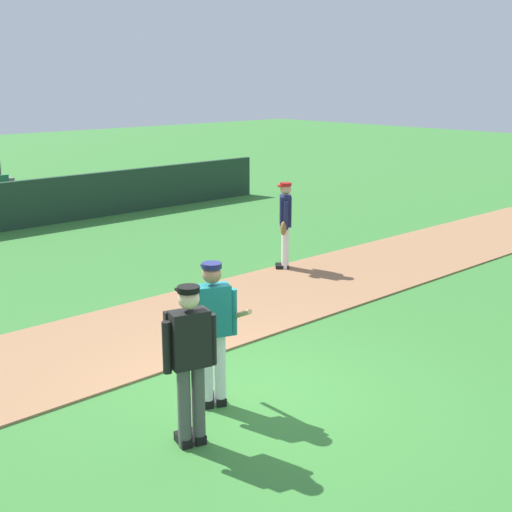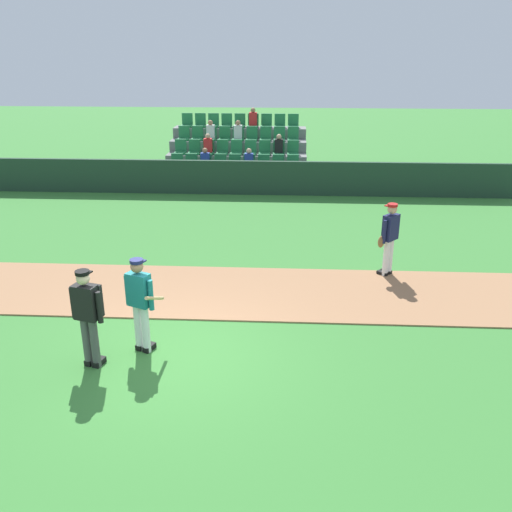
{
  "view_description": "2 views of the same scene",
  "coord_description": "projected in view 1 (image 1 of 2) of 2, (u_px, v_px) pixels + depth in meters",
  "views": [
    {
      "loc": [
        -5.31,
        -5.78,
        3.8
      ],
      "look_at": [
        1.44,
        1.52,
        1.23
      ],
      "focal_mm": 49.05,
      "sensor_mm": 36.0,
      "label": 1
    },
    {
      "loc": [
        1.97,
        -8.36,
        5.16
      ],
      "look_at": [
        1.4,
        1.77,
        1.23
      ],
      "focal_mm": 38.7,
      "sensor_mm": 36.0,
      "label": 2
    }
  ],
  "objects": [
    {
      "name": "runner_navy_jersey",
      "position": [
        285.0,
        223.0,
        13.91
      ],
      "size": [
        0.55,
        0.51,
        1.76
      ],
      "color": "white",
      "rests_on": "ground"
    },
    {
      "name": "umpire_home_plate",
      "position": [
        189.0,
        356.0,
        7.19
      ],
      "size": [
        0.57,
        0.38,
        1.76
      ],
      "color": "#4C4C4C",
      "rests_on": "ground"
    },
    {
      "name": "ground_plane",
      "position": [
        254.0,
        396.0,
        8.55
      ],
      "size": [
        80.0,
        80.0,
        0.0
      ],
      "primitive_type": "plane",
      "color": "#387A33"
    },
    {
      "name": "batter_teal_jersey",
      "position": [
        213.0,
        329.0,
        8.06
      ],
      "size": [
        0.62,
        0.8,
        1.76
      ],
      "color": "white",
      "rests_on": "ground"
    },
    {
      "name": "infield_dirt_path",
      "position": [
        133.0,
        336.0,
        10.46
      ],
      "size": [
        28.0,
        2.75,
        0.03
      ],
      "primitive_type": "cube",
      "color": "#9E704C",
      "rests_on": "ground"
    }
  ]
}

